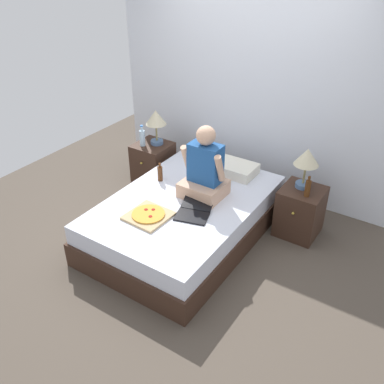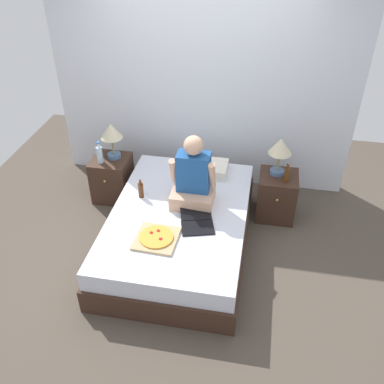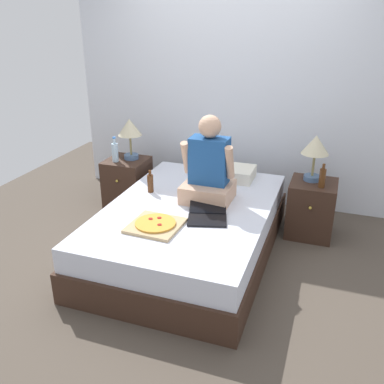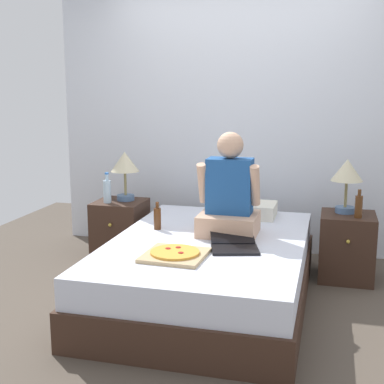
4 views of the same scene
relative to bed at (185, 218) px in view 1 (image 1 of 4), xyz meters
The scene contains 14 objects.
ground_plane 0.23m from the bed, ahead, with size 5.66×5.66×0.00m, color #4C4238.
wall_back 1.75m from the bed, 90.00° to the left, with size 3.66×0.12×2.50m, color silver.
bed is the anchor object (origin of this frame).
nightstand_left 1.25m from the bed, 143.67° to the left, with size 0.44×0.47×0.55m.
lamp_on_left_nightstand 1.41m from the bed, 140.74° to the left, with size 0.26×0.26×0.45m.
water_bottle 1.34m from the bed, 149.08° to the left, with size 0.07×0.07×0.28m.
nightstand_right 1.25m from the bed, 36.33° to the left, with size 0.44×0.47×0.55m.
lamp_on_right_nightstand 1.42m from the bed, 38.97° to the left, with size 0.26×0.26×0.45m.
beer_bottle 1.32m from the bed, 30.76° to the left, with size 0.06×0.06×0.23m.
pillow 0.86m from the bed, 79.36° to the left, with size 0.52×0.34×0.12m, color silver.
person_seated 0.58m from the bed, 60.45° to the left, with size 0.47×0.40×0.78m.
laptop 0.38m from the bed, 36.88° to the right, with size 0.42×0.49×0.07m.
pizza_box 0.54m from the bed, 104.81° to the right, with size 0.42×0.42×0.05m.
beer_bottle_on_bed 0.59m from the bed, 158.81° to the left, with size 0.06×0.06×0.22m.
Camera 1 is at (2.14, -3.12, 2.91)m, focal length 40.00 mm.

